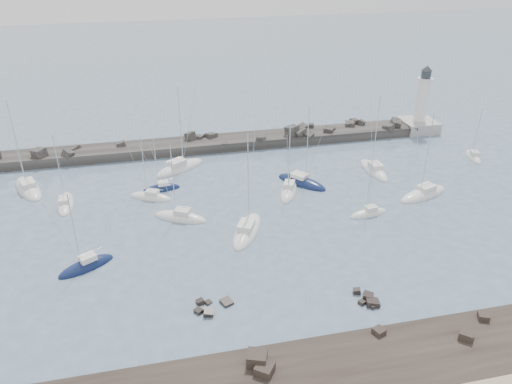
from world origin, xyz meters
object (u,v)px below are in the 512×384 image
sailboat_2 (86,266)px  sailboat_5 (180,218)px  sailboat_4 (180,168)px  sailboat_12 (473,157)px  sailboat_14 (162,189)px  lighthouse (419,117)px  sailboat_9 (369,214)px  sailboat_1 (28,189)px  sailboat_8 (302,183)px  sailboat_7 (247,231)px  sailboat_13 (151,197)px  sailboat_6 (289,192)px  sailboat_10 (374,171)px  sailboat_3 (66,204)px  sailboat_11 (423,195)px

sailboat_2 → sailboat_5: sailboat_5 is taller
sailboat_4 → sailboat_12: size_ratio=1.59×
sailboat_2 → sailboat_14: 22.39m
lighthouse → sailboat_9: (-25.04, -31.05, -2.96)m
sailboat_1 → sailboat_8: (44.91, -7.64, -0.01)m
lighthouse → sailboat_5: 59.07m
sailboat_9 → sailboat_5: bearing=169.8°
sailboat_7 → sailboat_13: sailboat_7 is taller
sailboat_9 → sailboat_13: size_ratio=0.88×
sailboat_8 → sailboat_2: bearing=-153.6°
sailboat_13 → sailboat_4: bearing=61.1°
sailboat_2 → sailboat_5: size_ratio=0.91×
lighthouse → sailboat_1: size_ratio=0.90×
sailboat_13 → sailboat_9: bearing=-21.4°
sailboat_2 → sailboat_7: (21.71, 3.71, -0.00)m
sailboat_2 → sailboat_5: 15.98m
sailboat_6 → sailboat_10: sailboat_10 is taller
sailboat_2 → sailboat_13: bearing=63.0°
sailboat_7 → sailboat_10: (26.17, 14.88, -0.00)m
sailboat_12 → sailboat_14: (-58.16, -0.23, -0.01)m
sailboat_3 → sailboat_7: (26.14, -14.04, 0.02)m
lighthouse → sailboat_5: lighthouse is taller
sailboat_4 → sailboat_8: size_ratio=1.10×
sailboat_6 → sailboat_2: bearing=-155.5°
sailboat_4 → sailboat_12: 54.99m
sailboat_9 → sailboat_12: bearing=28.8°
sailboat_3 → sailboat_6: (35.26, -3.68, 0.02)m
sailboat_5 → sailboat_11: (39.14, -1.20, -0.01)m
sailboat_5 → sailboat_7: 10.68m
lighthouse → sailboat_5: (-52.94, -26.04, -2.94)m
sailboat_10 → sailboat_12: bearing=3.8°
lighthouse → sailboat_6: lighthouse is taller
sailboat_1 → sailboat_11: size_ratio=1.07×
sailboat_1 → sailboat_2: size_ratio=1.37×
sailboat_3 → sailboat_10: size_ratio=0.84×
sailboat_4 → sailboat_14: bearing=-116.4°
lighthouse → sailboat_14: size_ratio=1.47×
lighthouse → sailboat_13: 60.05m
sailboat_9 → sailboat_13: 34.36m
sailboat_11 → sailboat_5: bearing=178.2°
sailboat_1 → sailboat_2: 26.84m
sailboat_7 → sailboat_13: size_ratio=1.41×
sailboat_4 → sailboat_14: (-3.63, -7.29, -0.02)m
sailboat_4 → sailboat_5: size_ratio=1.25×
sailboat_2 → sailboat_14: size_ratio=1.20×
sailboat_1 → sailboat_2: bearing=-65.8°
sailboat_6 → sailboat_11: bearing=-15.1°
sailboat_1 → sailboat_10: 59.18m
sailboat_1 → sailboat_2: sailboat_1 is taller
sailboat_7 → sailboat_9: 18.99m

